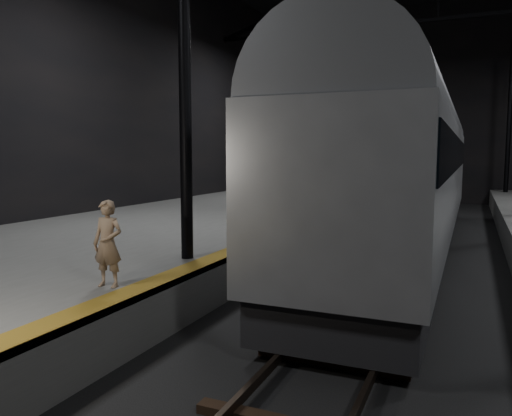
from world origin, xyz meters
The scene contains 6 objects.
ground centered at (0.00, 0.00, 0.00)m, with size 44.00×44.00×0.00m, color black.
platform_left centered at (-7.50, 0.00, 0.50)m, with size 9.00×43.80×1.00m, color #595956.
tactile_strip centered at (-3.25, 0.00, 1.00)m, with size 0.50×43.80×0.01m, color olive.
track centered at (0.00, 0.00, 0.07)m, with size 2.40×43.00×0.24m.
train centered at (0.00, 3.43, 3.02)m, with size 3.03×20.25×5.41m.
woman centered at (-3.80, -6.60, 1.75)m, with size 0.55×0.36×1.50m, color #95785B.
Camera 1 is at (1.88, -13.33, 3.29)m, focal length 35.00 mm.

